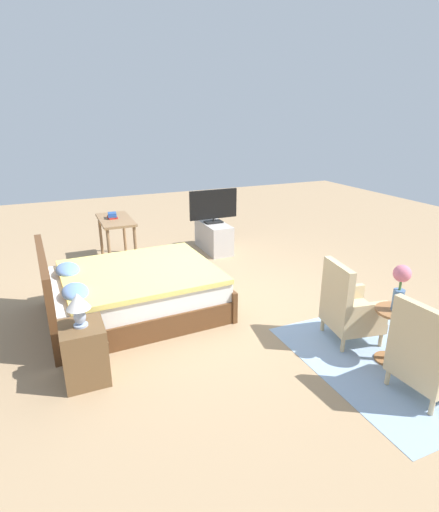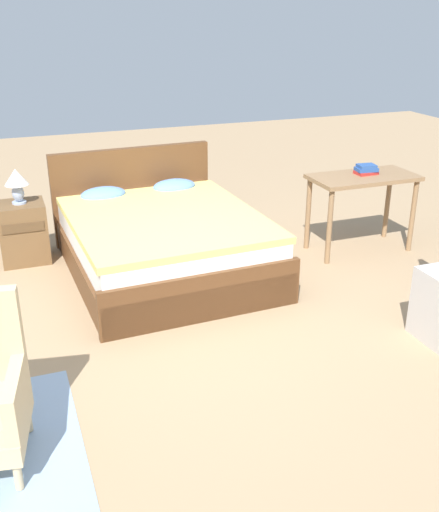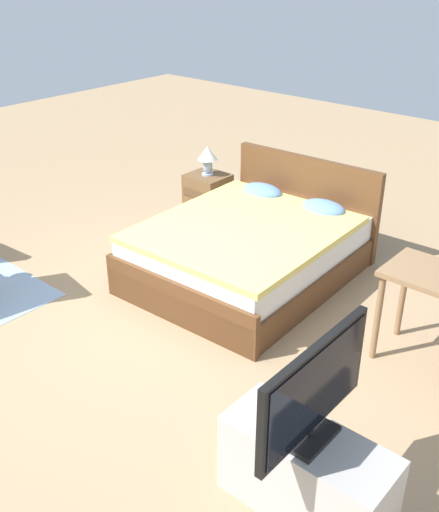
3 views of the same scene
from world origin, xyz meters
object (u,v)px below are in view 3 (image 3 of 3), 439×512
object	(u,v)px
bed	(252,249)
tv_stand	(306,474)
tv_flatscreen	(314,391)
nightstand	(208,199)
table_lamp	(207,156)

from	to	relation	value
bed	tv_stand	bearing A→B (deg)	-45.44
bed	tv_flatscreen	bearing A→B (deg)	-45.41
tv_stand	bed	bearing A→B (deg)	134.56
bed	tv_stand	size ratio (longest dim) A/B	2.25
nightstand	table_lamp	bearing A→B (deg)	90.00
table_lamp	nightstand	bearing A→B (deg)	-90.00
bed	tv_flatscreen	world-z (taller)	tv_flatscreen
bed	tv_flatscreen	xyz separation A→B (m)	(1.92, -1.94, 0.55)
tv_flatscreen	bed	bearing A→B (deg)	134.59
table_lamp	tv_flatscreen	xyz separation A→B (m)	(3.10, -2.63, 0.06)
tv_flatscreen	table_lamp	bearing A→B (deg)	139.66
table_lamp	tv_flatscreen	bearing A→B (deg)	-40.34
tv_stand	tv_flatscreen	world-z (taller)	tv_flatscreen
bed	table_lamp	world-z (taller)	bed
tv_stand	tv_flatscreen	bearing A→B (deg)	0.26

